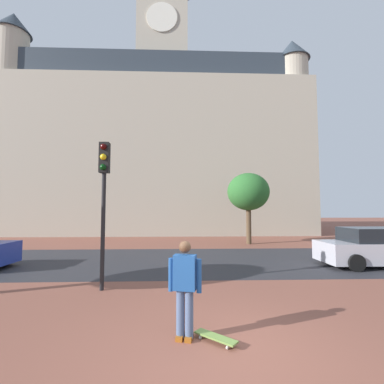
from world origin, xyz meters
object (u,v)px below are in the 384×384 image
(person_skater, at_px, (185,284))
(skateboard, at_px, (216,337))
(car_silver, at_px, (377,248))
(traffic_light_pole, at_px, (104,185))

(person_skater, height_order, skateboard, person_skater)
(skateboard, relative_size, car_silver, 0.16)
(car_silver, bearing_deg, traffic_light_pole, -164.34)
(person_skater, xyz_separation_m, car_silver, (7.91, 5.82, -0.22))
(skateboard, bearing_deg, car_silver, 38.90)
(person_skater, height_order, traffic_light_pole, traffic_light_pole)
(person_skater, bearing_deg, traffic_light_pole, 128.58)
(car_silver, distance_m, traffic_light_pole, 10.89)
(person_skater, distance_m, car_silver, 9.82)
(skateboard, relative_size, traffic_light_pole, 0.17)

